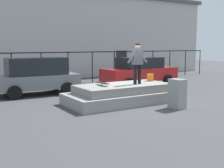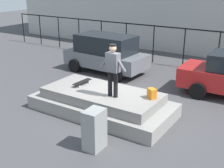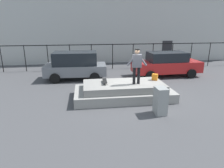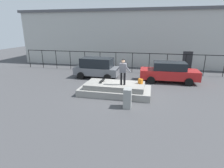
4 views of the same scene
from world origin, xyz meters
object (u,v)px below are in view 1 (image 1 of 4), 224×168
object	(u,v)px
backpack	(150,77)
car_grey_hatchback_near	(37,75)
skateboarder	(138,61)
skateboard	(103,83)
utility_box	(177,94)
car_red_sedan_mid	(140,71)

from	to	relation	value
backpack	car_grey_hatchback_near	world-z (taller)	car_grey_hatchback_near
skateboarder	backpack	distance (m)	1.49
skateboard	utility_box	xyz separation A→B (m)	(2.08, -2.14, -0.32)
car_grey_hatchback_near	backpack	bearing A→B (deg)	-40.95
backpack	utility_box	bearing A→B (deg)	-70.78
skateboard	car_grey_hatchback_near	bearing A→B (deg)	112.14
utility_box	skateboarder	bearing A→B (deg)	106.17
skateboarder	utility_box	size ratio (longest dim) A/B	1.49
skateboarder	backpack	world-z (taller)	skateboarder
skateboarder	car_grey_hatchback_near	xyz separation A→B (m)	(-3.07, 4.17, -0.82)
car_red_sedan_mid	utility_box	distance (m)	6.51
car_red_sedan_mid	skateboard	bearing A→B (deg)	-141.60
backpack	car_red_sedan_mid	distance (m)	4.18
skateboarder	utility_box	world-z (taller)	skateboarder
skateboarder	skateboard	bearing A→B (deg)	167.54
skateboard	backpack	xyz separation A→B (m)	(2.64, 0.19, 0.06)
skateboard	skateboarder	bearing A→B (deg)	-12.46
backpack	skateboard	bearing A→B (deg)	-143.29
car_grey_hatchback_near	utility_box	distance (m)	7.00
skateboarder	car_red_sedan_mid	bearing A→B (deg)	51.63
car_grey_hatchback_near	skateboarder	bearing A→B (deg)	-53.59
backpack	car_red_sedan_mid	size ratio (longest dim) A/B	0.07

